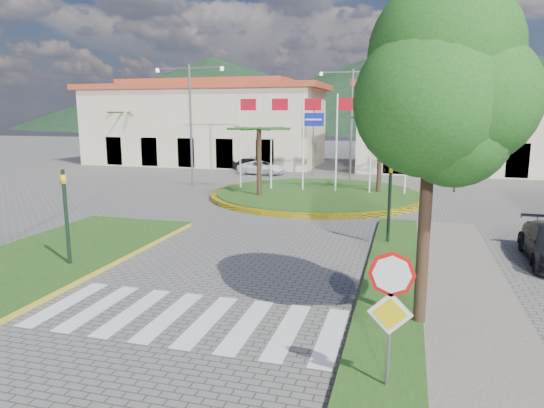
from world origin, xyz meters
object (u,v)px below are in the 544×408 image
(roundabout_island, at_px, (317,194))
(car_dark_b, at_px, (403,167))
(stop_sign, at_px, (391,300))
(white_van, at_px, (262,168))
(car_dark_a, at_px, (252,164))
(deciduous_tree, at_px, (432,101))

(roundabout_island, relative_size, car_dark_b, 3.67)
(roundabout_island, relative_size, stop_sign, 4.79)
(stop_sign, height_order, white_van, stop_sign)
(stop_sign, distance_m, white_van, 31.38)
(white_van, height_order, car_dark_b, car_dark_b)
(roundabout_island, distance_m, car_dark_a, 14.03)
(white_van, height_order, car_dark_a, car_dark_a)
(stop_sign, distance_m, car_dark_b, 32.76)
(roundabout_island, height_order, car_dark_a, roundabout_island)
(deciduous_tree, distance_m, car_dark_a, 31.91)
(deciduous_tree, distance_m, car_dark_b, 30.06)
(roundabout_island, xyz_separation_m, stop_sign, (4.90, -20.04, 1.62))
(stop_sign, relative_size, white_van, 0.69)
(roundabout_island, bearing_deg, white_van, 124.13)
(deciduous_tree, height_order, car_dark_a, deciduous_tree)
(roundabout_island, height_order, white_van, roundabout_island)
(deciduous_tree, height_order, car_dark_b, deciduous_tree)
(stop_sign, bearing_deg, white_van, 110.87)
(deciduous_tree, bearing_deg, car_dark_a, 115.02)
(stop_sign, bearing_deg, deciduous_tree, 78.82)
(white_van, xyz_separation_m, car_dark_a, (-1.58, 2.35, 0.03))
(roundabout_island, height_order, stop_sign, roundabout_island)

